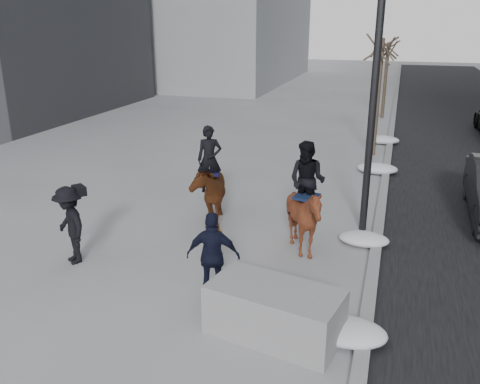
% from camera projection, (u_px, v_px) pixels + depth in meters
% --- Properties ---
extents(ground, '(120.00, 120.00, 0.00)m').
position_uv_depth(ground, '(223.00, 277.00, 10.67)').
color(ground, gray).
rests_on(ground, ground).
extents(curb, '(0.25, 90.00, 0.12)m').
position_uv_depth(curb, '(387.00, 163.00, 18.85)').
color(curb, gray).
rests_on(curb, ground).
extents(planter, '(2.41, 1.55, 0.89)m').
position_uv_depth(planter, '(274.00, 312.00, 8.60)').
color(planter, gray).
rests_on(planter, ground).
extents(tree_near, '(1.20, 1.20, 4.96)m').
position_uv_depth(tree_near, '(378.00, 92.00, 19.41)').
color(tree_near, '#3A2D22').
rests_on(tree_near, ground).
extents(tree_far, '(1.20, 1.20, 4.41)m').
position_uv_depth(tree_far, '(386.00, 77.00, 27.06)').
color(tree_far, '#34271F').
rests_on(tree_far, ground).
extents(mounted_left, '(1.52, 2.17, 2.56)m').
position_uv_depth(mounted_left, '(208.00, 187.00, 13.30)').
color(mounted_left, '#512D10').
rests_on(mounted_left, ground).
extents(mounted_right, '(1.72, 1.84, 2.61)m').
position_uv_depth(mounted_right, '(305.00, 210.00, 11.44)').
color(mounted_right, '#45210D').
rests_on(mounted_right, ground).
extents(feeder, '(1.09, 0.95, 1.75)m').
position_uv_depth(feeder, '(213.00, 256.00, 9.64)').
color(feeder, black).
rests_on(feeder, ground).
extents(camera_crew, '(1.30, 1.20, 1.75)m').
position_uv_depth(camera_crew, '(70.00, 225.00, 11.07)').
color(camera_crew, black).
rests_on(camera_crew, ground).
extents(lamppost, '(0.25, 2.92, 9.09)m').
position_uv_depth(lamppost, '(380.00, 26.00, 11.72)').
color(lamppost, black).
rests_on(lamppost, ground).
extents(snow_piles, '(1.39, 15.72, 0.35)m').
position_uv_depth(snow_piles, '(373.00, 192.00, 15.39)').
color(snow_piles, silver).
rests_on(snow_piles, ground).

